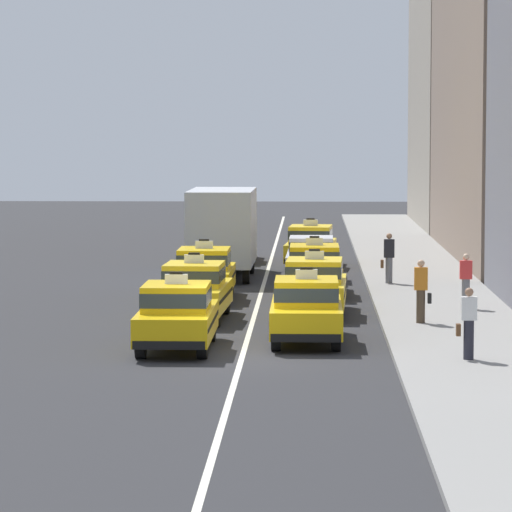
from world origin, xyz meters
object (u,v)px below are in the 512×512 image
at_px(pedestrian_near_crosswalk, 468,323).
at_px(pedestrian_trailing, 421,291).
at_px(taxi_right_nearest, 306,309).
at_px(pedestrian_mid_block, 466,281).
at_px(taxi_left_third, 204,272).
at_px(taxi_left_fifth, 231,240).
at_px(taxi_left_nearest, 177,315).
at_px(taxi_left_second, 195,290).
at_px(taxi_right_fifth, 311,245).
at_px(box_truck_left_fourth, 223,229).
at_px(pedestrian_by_storefront, 389,258).
at_px(sedan_right_fourth, 311,257).
at_px(taxi_right_third, 314,269).
at_px(taxi_right_second, 314,285).

height_order(pedestrian_near_crosswalk, pedestrian_trailing, pedestrian_trailing).
distance_m(taxi_right_nearest, pedestrian_trailing, 4.38).
height_order(taxi_right_nearest, pedestrian_mid_block, taxi_right_nearest).
xyz_separation_m(taxi_left_third, taxi_left_fifth, (0.12, 14.53, 0.00)).
relative_size(taxi_left_fifth, pedestrian_trailing, 2.62).
height_order(taxi_left_nearest, taxi_left_second, same).
bearing_deg(taxi_right_fifth, pedestrian_near_crosswalk, -81.87).
height_order(box_truck_left_fourth, pedestrian_trailing, box_truck_left_fourth).
bearing_deg(taxi_left_nearest, pedestrian_mid_block, 45.19).
height_order(taxi_left_nearest, taxi_right_fifth, same).
xyz_separation_m(taxi_left_second, box_truck_left_fourth, (0.11, 12.98, 0.90)).
distance_m(taxi_left_second, pedestrian_by_storefront, 11.27).
xyz_separation_m(box_truck_left_fourth, pedestrian_trailing, (6.25, -14.52, -0.75)).
relative_size(box_truck_left_fourth, sedan_right_fourth, 1.61).
distance_m(taxi_left_second, pedestrian_mid_block, 8.19).
bearing_deg(taxi_right_nearest, taxi_left_fifth, 97.39).
bearing_deg(taxi_right_third, sedan_right_fourth, 91.12).
xyz_separation_m(taxi_left_nearest, taxi_right_nearest, (3.21, 1.38, 0.00)).
relative_size(taxi_left_third, sedan_right_fourth, 1.06).
relative_size(pedestrian_near_crosswalk, pedestrian_trailing, 0.96).
height_order(taxi_right_third, pedestrian_near_crosswalk, taxi_right_third).
distance_m(sedan_right_fourth, taxi_right_fifth, 5.15).
relative_size(taxi_right_third, pedestrian_near_crosswalk, 2.73).
distance_m(taxi_left_nearest, pedestrian_trailing, 7.75).
distance_m(taxi_left_nearest, taxi_left_fifth, 25.93).
bearing_deg(taxi_left_nearest, pedestrian_by_storefront, 68.75).
bearing_deg(pedestrian_by_storefront, pedestrian_mid_block, -75.69).
distance_m(sedan_right_fourth, pedestrian_mid_block, 10.99).
bearing_deg(pedestrian_near_crosswalk, taxi_right_third, 102.99).
bearing_deg(taxi_left_fifth, taxi_right_second, -79.59).
xyz_separation_m(taxi_left_third, taxi_right_third, (3.53, 1.52, 0.00)).
bearing_deg(taxi_left_fifth, taxi_left_third, -90.47).
bearing_deg(taxi_left_nearest, taxi_right_third, 75.06).
bearing_deg(taxi_right_fifth, taxi_left_third, -106.25).
height_order(sedan_right_fourth, pedestrian_mid_block, pedestrian_mid_block).
bearing_deg(taxi_left_third, pedestrian_by_storefront, 33.80).
distance_m(taxi_left_nearest, taxi_right_second, 8.16).
height_order(taxi_left_second, pedestrian_mid_block, taxi_left_second).
xyz_separation_m(taxi_left_nearest, taxi_left_third, (-0.09, 11.39, 0.00)).
distance_m(box_truck_left_fourth, taxi_left_fifth, 7.04).
bearing_deg(taxi_right_fifth, taxi_left_fifth, 139.60).
distance_m(taxi_left_third, taxi_left_fifth, 14.53).
height_order(pedestrian_mid_block, pedestrian_by_storefront, pedestrian_by_storefront).
distance_m(taxi_left_fifth, pedestrian_by_storefront, 12.04).
relative_size(taxi_left_nearest, pedestrian_near_crosswalk, 2.73).
bearing_deg(taxi_left_nearest, pedestrian_near_crosswalk, -18.69).
relative_size(taxi_left_nearest, taxi_left_fifth, 1.00).
bearing_deg(pedestrian_near_crosswalk, pedestrian_mid_block, 84.65).
relative_size(taxi_left_second, pedestrian_mid_block, 2.83).
bearing_deg(taxi_right_third, taxi_left_second, -116.37).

